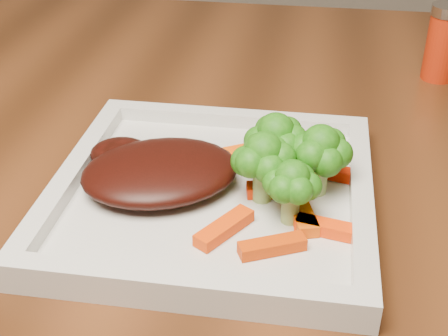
# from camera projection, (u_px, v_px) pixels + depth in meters

# --- Properties ---
(plate) EXTENTS (0.27, 0.27, 0.01)m
(plate) POSITION_uv_depth(u_px,v_px,m) (213.00, 197.00, 0.54)
(plate) COLOR silver
(plate) RESTS_ON dining_table
(steak) EXTENTS (0.17, 0.15, 0.03)m
(steak) POSITION_uv_depth(u_px,v_px,m) (160.00, 171.00, 0.54)
(steak) COLOR black
(steak) RESTS_ON plate
(broccoli_0) EXTENTS (0.06, 0.06, 0.07)m
(broccoli_0) POSITION_uv_depth(u_px,v_px,m) (275.00, 145.00, 0.54)
(broccoli_0) COLOR #106512
(broccoli_0) RESTS_ON plate
(broccoli_1) EXTENTS (0.08, 0.08, 0.06)m
(broccoli_1) POSITION_uv_depth(u_px,v_px,m) (319.00, 160.00, 0.52)
(broccoli_1) COLOR #165C0F
(broccoli_1) RESTS_ON plate
(broccoli_2) EXTENTS (0.07, 0.07, 0.06)m
(broccoli_2) POSITION_uv_depth(u_px,v_px,m) (292.00, 190.00, 0.49)
(broccoli_2) COLOR #397A14
(broccoli_2) RESTS_ON plate
(broccoli_3) EXTENTS (0.08, 0.08, 0.06)m
(broccoli_3) POSITION_uv_depth(u_px,v_px,m) (263.00, 168.00, 0.51)
(broccoli_3) COLOR #106111
(broccoli_3) RESTS_ON plate
(carrot_0) EXTENTS (0.05, 0.03, 0.01)m
(carrot_0) POSITION_uv_depth(u_px,v_px,m) (272.00, 246.00, 0.47)
(carrot_0) COLOR #CA3603
(carrot_0) RESTS_ON plate
(carrot_1) EXTENTS (0.05, 0.02, 0.01)m
(carrot_1) POSITION_uv_depth(u_px,v_px,m) (329.00, 228.00, 0.49)
(carrot_1) COLOR #F83904
(carrot_1) RESTS_ON plate
(carrot_2) EXTENTS (0.04, 0.06, 0.01)m
(carrot_2) POSITION_uv_depth(u_px,v_px,m) (224.00, 228.00, 0.49)
(carrot_2) COLOR #E93B03
(carrot_2) RESTS_ON plate
(carrot_3) EXTENTS (0.05, 0.02, 0.01)m
(carrot_3) POSITION_uv_depth(u_px,v_px,m) (329.00, 172.00, 0.56)
(carrot_3) COLOR red
(carrot_3) RESTS_ON plate
(carrot_4) EXTENTS (0.06, 0.04, 0.01)m
(carrot_4) POSITION_uv_depth(u_px,v_px,m) (249.00, 151.00, 0.59)
(carrot_4) COLOR #FE5204
(carrot_4) RESTS_ON plate
(carrot_5) EXTENTS (0.03, 0.06, 0.01)m
(carrot_5) POSITION_uv_depth(u_px,v_px,m) (300.00, 210.00, 0.51)
(carrot_5) COLOR #ED5003
(carrot_5) RESTS_ON plate
(carrot_6) EXTENTS (0.06, 0.03, 0.01)m
(carrot_6) POSITION_uv_depth(u_px,v_px,m) (279.00, 189.00, 0.53)
(carrot_6) COLOR red
(carrot_6) RESTS_ON plate
(spice_shaker) EXTENTS (0.05, 0.05, 0.09)m
(spice_shaker) POSITION_uv_depth(u_px,v_px,m) (443.00, 43.00, 0.75)
(spice_shaker) COLOR #B12309
(spice_shaker) RESTS_ON dining_table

